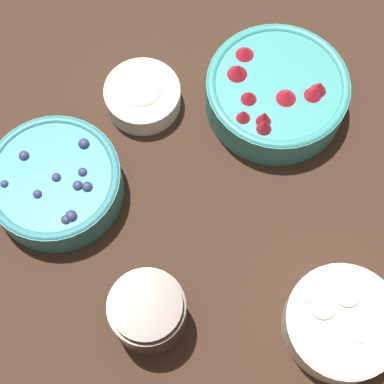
% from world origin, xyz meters
% --- Properties ---
extents(ground_plane, '(4.00, 4.00, 0.00)m').
position_xyz_m(ground_plane, '(0.00, 0.00, 0.00)').
color(ground_plane, '#382319').
extents(bowl_strawberries, '(0.21, 0.21, 0.08)m').
position_xyz_m(bowl_strawberries, '(-0.18, 0.18, 0.04)').
color(bowl_strawberries, teal).
rests_on(bowl_strawberries, ground_plane).
extents(bowl_blueberries, '(0.19, 0.19, 0.07)m').
position_xyz_m(bowl_blueberries, '(-0.16, -0.16, 0.03)').
color(bowl_blueberries, teal).
rests_on(bowl_blueberries, ground_plane).
extents(bowl_bananas, '(0.15, 0.15, 0.05)m').
position_xyz_m(bowl_bananas, '(0.16, 0.13, 0.03)').
color(bowl_bananas, silver).
rests_on(bowl_bananas, ground_plane).
extents(bowl_cream, '(0.11, 0.11, 0.05)m').
position_xyz_m(bowl_cream, '(-0.26, 0.00, 0.02)').
color(bowl_cream, white).
rests_on(bowl_cream, ground_plane).
extents(jar_chocolate, '(0.10, 0.10, 0.09)m').
position_xyz_m(jar_chocolate, '(0.06, -0.10, 0.04)').
color(jar_chocolate, '#4C3D33').
rests_on(jar_chocolate, ground_plane).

